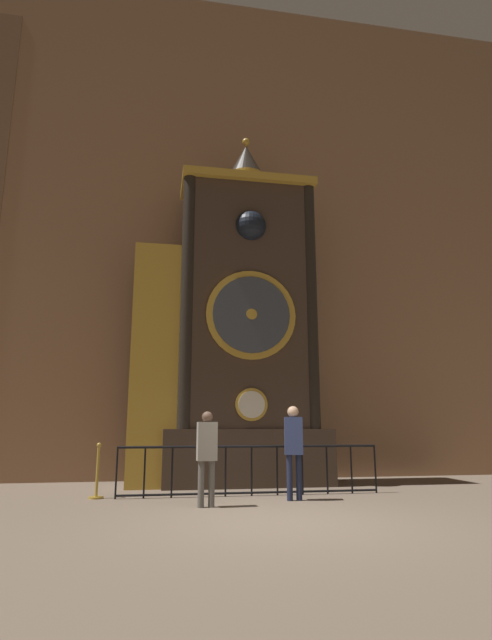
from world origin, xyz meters
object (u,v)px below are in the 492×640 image
Objects in this scene: clock_tower at (232,329)px; stanchion_post at (97,480)px; visitor_far at (294,443)px; visitor_near at (207,449)px.

stanchion_post is (-2.87, -1.74, -3.40)m from clock_tower.
stanchion_post is at bearing 177.63° from visitor_far.
clock_tower is 5.24× the size of visitor_far.
visitor_far reaches higher than stanchion_post.
visitor_far is at bearing -14.17° from stanchion_post.
clock_tower is 4.78m from stanchion_post.
visitor_near is at bearing -151.57° from visitor_far.
clock_tower is 4.31m from visitor_near.
visitor_near is at bearing -36.05° from stanchion_post.
clock_tower is 5.64× the size of visitor_near.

